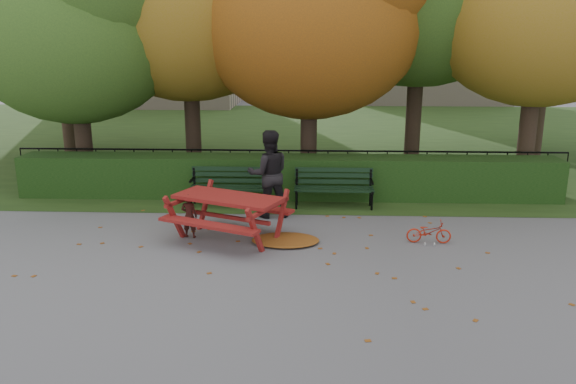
{
  "coord_description": "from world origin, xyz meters",
  "views": [
    {
      "loc": [
        0.58,
        -8.76,
        3.66
      ],
      "look_at": [
        0.16,
        1.19,
        1.0
      ],
      "focal_mm": 35.0,
      "sensor_mm": 36.0,
      "label": 1
    }
  ],
  "objects_px": {
    "picnic_table": "(228,206)",
    "adult": "(269,174)",
    "tree_a": "(80,7)",
    "child": "(189,216)",
    "bench_left": "(230,183)",
    "bench_right": "(334,185)",
    "bicycle": "(429,232)"
  },
  "relations": [
    {
      "from": "adult",
      "to": "bicycle",
      "type": "bearing_deg",
      "value": 140.52
    },
    {
      "from": "bench_right",
      "to": "adult",
      "type": "xyz_separation_m",
      "value": [
        -1.43,
        -0.8,
        0.42
      ]
    },
    {
      "from": "bicycle",
      "to": "bench_right",
      "type": "bearing_deg",
      "value": 38.72
    },
    {
      "from": "adult",
      "to": "bicycle",
      "type": "distance_m",
      "value": 3.58
    },
    {
      "from": "tree_a",
      "to": "bicycle",
      "type": "bearing_deg",
      "value": -28.0
    },
    {
      "from": "tree_a",
      "to": "bicycle",
      "type": "relative_size",
      "value": 9.06
    },
    {
      "from": "tree_a",
      "to": "bench_left",
      "type": "xyz_separation_m",
      "value": [
        3.89,
        -1.88,
        -4.0
      ]
    },
    {
      "from": "picnic_table",
      "to": "adult",
      "type": "relative_size",
      "value": 1.33
    },
    {
      "from": "bicycle",
      "to": "child",
      "type": "bearing_deg",
      "value": 91.49
    },
    {
      "from": "child",
      "to": "picnic_table",
      "type": "bearing_deg",
      "value": -178.93
    },
    {
      "from": "adult",
      "to": "bench_left",
      "type": "bearing_deg",
      "value": -52.39
    },
    {
      "from": "tree_a",
      "to": "child",
      "type": "height_order",
      "value": "tree_a"
    },
    {
      "from": "picnic_table",
      "to": "bicycle",
      "type": "bearing_deg",
      "value": 23.67
    },
    {
      "from": "bench_left",
      "to": "bench_right",
      "type": "relative_size",
      "value": 1.0
    },
    {
      "from": "bench_left",
      "to": "adult",
      "type": "bearing_deg",
      "value": -39.55
    },
    {
      "from": "bench_right",
      "to": "picnic_table",
      "type": "distance_m",
      "value": 3.14
    },
    {
      "from": "bench_left",
      "to": "child",
      "type": "height_order",
      "value": "bench_left"
    },
    {
      "from": "tree_a",
      "to": "adult",
      "type": "height_order",
      "value": "tree_a"
    },
    {
      "from": "tree_a",
      "to": "child",
      "type": "relative_size",
      "value": 8.62
    },
    {
      "from": "tree_a",
      "to": "child",
      "type": "xyz_separation_m",
      "value": [
        3.43,
        -4.12,
        -4.09
      ]
    },
    {
      "from": "bench_right",
      "to": "picnic_table",
      "type": "bearing_deg",
      "value": -131.66
    },
    {
      "from": "bench_left",
      "to": "adult",
      "type": "height_order",
      "value": "adult"
    },
    {
      "from": "picnic_table",
      "to": "child",
      "type": "distance_m",
      "value": 0.81
    },
    {
      "from": "adult",
      "to": "bench_right",
      "type": "bearing_deg",
      "value": -163.58
    },
    {
      "from": "tree_a",
      "to": "picnic_table",
      "type": "relative_size",
      "value": 2.98
    },
    {
      "from": "tree_a",
      "to": "child",
      "type": "bearing_deg",
      "value": -50.26
    },
    {
      "from": "tree_a",
      "to": "bench_left",
      "type": "bearing_deg",
      "value": -25.76
    },
    {
      "from": "bench_right",
      "to": "tree_a",
      "type": "bearing_deg",
      "value": 163.39
    },
    {
      "from": "tree_a",
      "to": "bench_right",
      "type": "distance_m",
      "value": 7.69
    },
    {
      "from": "bench_left",
      "to": "child",
      "type": "relative_size",
      "value": 2.07
    },
    {
      "from": "bench_right",
      "to": "child",
      "type": "bearing_deg",
      "value": -141.82
    },
    {
      "from": "bench_right",
      "to": "picnic_table",
      "type": "height_order",
      "value": "picnic_table"
    }
  ]
}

